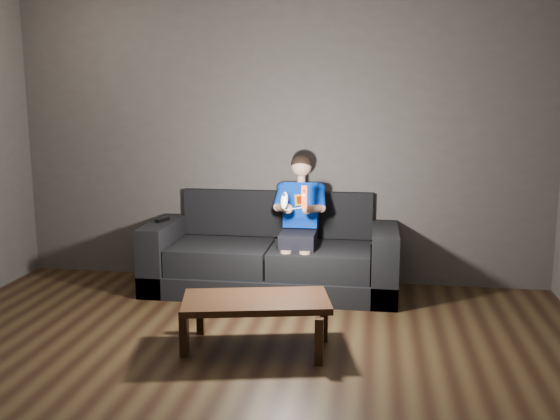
# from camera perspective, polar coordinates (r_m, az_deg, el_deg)

# --- Properties ---
(floor) EXTENTS (5.00, 5.00, 0.00)m
(floor) POSITION_cam_1_polar(r_m,az_deg,el_deg) (3.78, -6.02, -17.05)
(floor) COLOR black
(floor) RESTS_ON ground
(back_wall) EXTENTS (5.00, 0.04, 2.70)m
(back_wall) POSITION_cam_1_polar(r_m,az_deg,el_deg) (5.82, -0.07, 6.56)
(back_wall) COLOR #3E3937
(back_wall) RESTS_ON ground
(sofa) EXTENTS (2.23, 0.97, 0.86)m
(sofa) POSITION_cam_1_polar(r_m,az_deg,el_deg) (5.70, -0.68, -4.41)
(sofa) COLOR black
(sofa) RESTS_ON floor
(child) EXTENTS (0.46, 0.56, 1.12)m
(child) POSITION_cam_1_polar(r_m,az_deg,el_deg) (5.51, 1.82, -0.17)
(child) COLOR black
(child) RESTS_ON sofa
(wii_remote_red) EXTENTS (0.05, 0.07, 0.19)m
(wii_remote_red) POSITION_cam_1_polar(r_m,az_deg,el_deg) (5.04, 2.22, 1.21)
(wii_remote_red) COLOR red
(wii_remote_red) RESTS_ON child
(nunchuk_white) EXTENTS (0.08, 0.10, 0.15)m
(nunchuk_white) POSITION_cam_1_polar(r_m,az_deg,el_deg) (5.07, 0.40, 0.88)
(nunchuk_white) COLOR silver
(nunchuk_white) RESTS_ON child
(wii_remote_black) EXTENTS (0.09, 0.17, 0.03)m
(wii_remote_black) POSITION_cam_1_polar(r_m,az_deg,el_deg) (5.79, -10.69, -0.88)
(wii_remote_black) COLOR black
(wii_remote_black) RESTS_ON sofa
(coffee_table) EXTENTS (1.09, 0.70, 0.36)m
(coffee_table) POSITION_cam_1_polar(r_m,az_deg,el_deg) (4.35, -2.20, -8.68)
(coffee_table) COLOR black
(coffee_table) RESTS_ON floor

